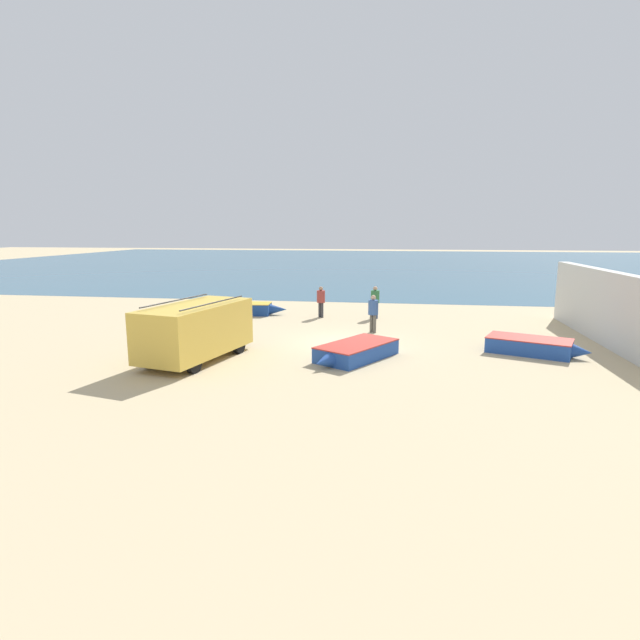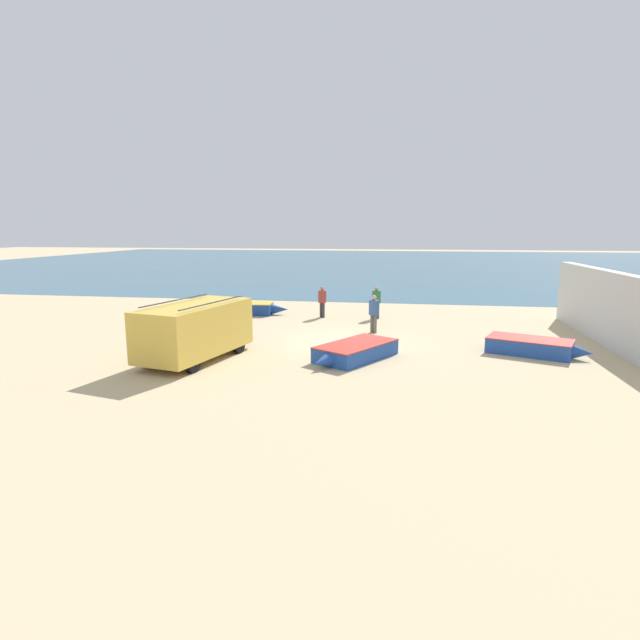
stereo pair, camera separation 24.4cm
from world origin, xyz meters
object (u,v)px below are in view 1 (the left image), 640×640
(parked_van, at_px, (196,329))
(fishing_rowboat_0, at_px, (236,309))
(fishing_rowboat_1, at_px, (355,351))
(fisherman_1, at_px, (373,310))
(fishing_rowboat_2, at_px, (532,346))
(fisherman_2, at_px, (321,299))
(fisherman_0, at_px, (375,299))

(parked_van, xyz_separation_m, fishing_rowboat_0, (-1.76, 9.99, -0.83))
(parked_van, distance_m, fishing_rowboat_1, 5.99)
(fisherman_1, bearing_deg, fishing_rowboat_1, 30.90)
(fishing_rowboat_0, xyz_separation_m, fishing_rowboat_2, (14.42, -7.09, -0.03))
(fishing_rowboat_1, height_order, fisherman_2, fisherman_2)
(fishing_rowboat_2, xyz_separation_m, fisherman_0, (-6.47, 6.93, 0.75))
(fishing_rowboat_2, bearing_deg, parked_van, -145.05)
(fishing_rowboat_2, xyz_separation_m, fisherman_1, (-6.39, 3.10, 0.76))
(fishing_rowboat_0, xyz_separation_m, fisherman_0, (7.95, -0.16, 0.73))
(parked_van, xyz_separation_m, fishing_rowboat_1, (5.83, 1.03, -0.87))
(fishing_rowboat_2, height_order, fisherman_0, fisherman_0)
(fishing_rowboat_2, height_order, fisherman_1, fisherman_1)
(parked_van, relative_size, fishing_rowboat_1, 1.29)
(fishing_rowboat_0, relative_size, fishing_rowboat_2, 1.40)
(fisherman_0, bearing_deg, fishing_rowboat_0, 95.04)
(fisherman_1, relative_size, fisherman_2, 1.04)
(fishing_rowboat_1, bearing_deg, fishing_rowboat_2, 136.43)
(fishing_rowboat_0, distance_m, fisherman_1, 8.99)
(fishing_rowboat_1, xyz_separation_m, fisherman_0, (0.35, 8.80, 0.76))
(parked_van, relative_size, fisherman_2, 3.02)
(fisherman_1, bearing_deg, fisherman_0, -142.98)
(fishing_rowboat_1, height_order, fisherman_0, fisherman_0)
(fishing_rowboat_2, bearing_deg, fisherman_1, 176.20)
(fisherman_2, bearing_deg, fishing_rowboat_0, -57.67)
(parked_van, distance_m, fisherman_2, 10.23)
(fishing_rowboat_0, relative_size, fisherman_1, 3.02)
(parked_van, bearing_deg, fishing_rowboat_0, 22.95)
(fishing_rowboat_1, bearing_deg, fisherman_1, -153.85)
(fishing_rowboat_2, relative_size, fisherman_0, 2.18)
(parked_van, xyz_separation_m, fishing_rowboat_2, (12.66, 2.90, -0.86))
(parked_van, distance_m, fisherman_1, 8.68)
(fishing_rowboat_0, xyz_separation_m, fishing_rowboat_1, (7.59, -8.96, -0.04))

